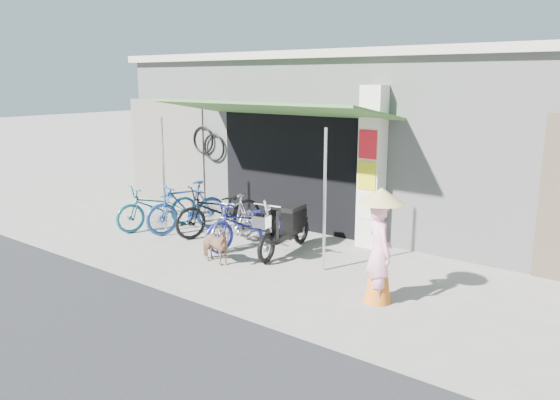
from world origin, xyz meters
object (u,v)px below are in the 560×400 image
Objects in this scene: bike_silver at (234,221)px; bike_navy at (246,224)px; bike_blue at (187,207)px; street_dog at (214,246)px; nun at (379,246)px; moped at (286,227)px; bike_teal at (158,207)px; bike_black at (220,210)px.

bike_silver reaches higher than bike_navy.
bike_blue is 2.38× the size of street_dog.
street_dog is 3.05m from nun.
street_dog is at bearing -123.49° from moped.
bike_teal is 0.94× the size of bike_black.
bike_navy is at bearing -172.48° from moped.
bike_navy is 1.05× the size of nun.
bike_silver is at bearing -175.72° from moped.
nun reaches higher than bike_black.
nun is (4.83, -0.88, 0.30)m from bike_blue.
street_dog is at bearing -10.72° from bike_blue.
nun is at bearing 0.85° from bike_navy.
moped is (1.05, 0.23, -0.01)m from bike_silver.
bike_black is 4.33m from nun.
bike_navy is 0.95× the size of moped.
moped is (2.43, 0.16, -0.06)m from bike_blue.
bike_black is 1.77m from moped.
bike_silver is at bearing 27.90° from street_dog.
nun reaches higher than moped.
bike_teal is at bearing 172.72° from bike_silver.
bike_navy is (0.99, -0.33, -0.05)m from bike_black.
bike_teal reaches higher than bike_navy.
bike_black is 1.21× the size of bike_silver.
bike_blue reaches higher than bike_navy.
bike_navy is at bearing 13.51° from street_dog.
bike_navy is at bearing 19.91° from bike_teal.
bike_blue is 0.72m from bike_black.
bike_silver is 0.87× the size of moped.
moped is at bearing 1.37° from bike_silver.
nun is (5.51, -0.68, 0.35)m from bike_teal.
bike_teal is at bearing -142.37° from bike_black.
bike_black is at bearing 176.98° from bike_navy.
moped is (3.11, 0.35, -0.01)m from bike_teal.
bike_black is at bearing 25.65° from nun.
bike_silver is 0.91× the size of bike_navy.
bike_black is 1.81m from street_dog.
bike_blue is 0.91× the size of bike_black.
moped is 2.64m from nun.
bike_blue is at bearing -166.57° from bike_navy.
street_dog is (0.45, -1.03, -0.17)m from bike_silver.
bike_black is 1.16× the size of nun.
bike_navy is 2.36× the size of street_dog.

